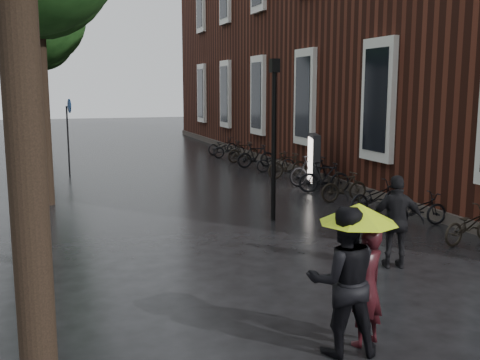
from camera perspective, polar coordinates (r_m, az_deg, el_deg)
name	(u,v)px	position (r m, az deg, el deg)	size (l,w,h in m)	color
brick_building	(368,30)	(27.54, 12.90, 14.63)	(10.20, 33.20, 12.00)	#38160F
person_burgundy	(366,286)	(7.65, 12.72, -10.50)	(0.58, 0.38, 1.60)	black
person_black	(343,281)	(7.31, 10.42, -10.03)	(0.93, 0.73, 1.92)	black
lime_umbrella	(359,213)	(7.25, 11.95, -3.32)	(1.02, 1.02, 1.51)	black
pedestrian_walking	(397,222)	(10.94, 15.62, -4.11)	(1.04, 0.43, 1.77)	black
parked_bicycles	(295,169)	(20.45, 5.57, 1.16)	(2.06, 18.40, 1.05)	black
ad_lightbox	(314,161)	(19.15, 7.49, 1.94)	(0.28, 1.20, 1.81)	black
lamp_post	(274,124)	(14.13, 3.48, 5.71)	(0.21, 0.21, 4.07)	black
cycle_sign	(69,125)	(22.64, -17.01, 5.37)	(0.15, 0.53, 2.94)	#262628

